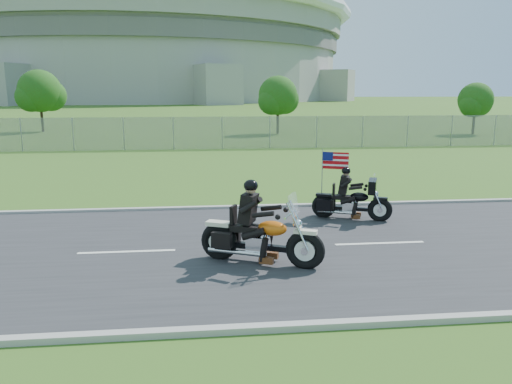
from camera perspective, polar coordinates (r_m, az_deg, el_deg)
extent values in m
plane|color=#34591B|center=(11.78, -4.82, -6.68)|extent=(420.00, 420.00, 0.00)
cube|color=#28282B|center=(11.77, -4.82, -6.59)|extent=(120.00, 8.00, 0.04)
cube|color=#9E9B93|center=(15.66, -5.18, -1.83)|extent=(120.00, 0.18, 0.12)
cube|color=#9E9B93|center=(8.01, -4.10, -15.52)|extent=(120.00, 0.18, 0.12)
cube|color=gray|center=(31.65, -14.88, 6.45)|extent=(60.00, 0.03, 2.00)
cylinder|color=#A3A099|center=(182.36, -12.68, 13.47)|extent=(130.00, 130.00, 20.00)
cylinder|color=#605E5B|center=(182.73, -12.78, 15.66)|extent=(132.00, 132.00, 4.00)
cylinder|color=#A3A099|center=(183.27, -12.87, 17.53)|extent=(134.00, 134.00, 6.00)
torus|color=white|center=(183.73, -12.93, 18.77)|extent=(140.40, 140.40, 4.40)
cylinder|color=#382316|center=(41.71, 2.50, 8.38)|extent=(0.22, 0.22, 2.52)
sphere|color=#284913|center=(41.64, 2.52, 10.98)|extent=(3.20, 3.20, 3.20)
sphere|color=#284913|center=(42.22, 3.29, 10.49)|extent=(2.40, 2.40, 2.40)
sphere|color=#284913|center=(41.17, 1.82, 10.35)|extent=(2.24, 2.24, 2.24)
cylinder|color=#382316|center=(47.29, -23.29, 8.02)|extent=(0.22, 0.22, 2.80)
sphere|color=#284913|center=(47.23, -23.50, 10.55)|extent=(3.60, 3.60, 3.60)
sphere|color=#284913|center=(47.55, -22.43, 10.16)|extent=(2.70, 2.70, 2.70)
sphere|color=#284913|center=(47.00, -24.35, 9.87)|extent=(2.52, 2.52, 2.52)
cylinder|color=#382316|center=(45.10, 23.62, 7.50)|extent=(0.22, 0.22, 2.24)
sphere|color=#284913|center=(45.04, 23.80, 9.62)|extent=(2.80, 2.80, 2.80)
sphere|color=#284913|center=(45.69, 24.12, 9.21)|extent=(2.10, 2.10, 2.10)
sphere|color=#284913|center=(44.50, 23.43, 9.12)|extent=(1.96, 1.96, 1.96)
torus|color=black|center=(10.47, 5.64, -6.63)|extent=(0.85, 0.53, 0.84)
torus|color=black|center=(11.02, -4.24, -5.66)|extent=(0.85, 0.53, 0.84)
ellipsoid|color=orange|center=(10.52, 1.88, -4.16)|extent=(0.73, 0.59, 0.32)
cube|color=black|center=(10.70, -1.17, -4.13)|extent=(0.71, 0.57, 0.14)
cube|color=black|center=(10.57, -0.89, -1.85)|extent=(0.43, 0.53, 0.62)
sphere|color=black|center=(10.45, -0.60, 0.73)|extent=(0.40, 0.40, 0.31)
cube|color=silver|center=(10.27, 4.33, -1.45)|extent=(0.25, 0.49, 0.45)
torus|color=black|center=(14.50, 13.97, -1.99)|extent=(0.71, 0.41, 0.69)
torus|color=black|center=(14.62, 7.73, -1.63)|extent=(0.71, 0.41, 0.69)
ellipsoid|color=black|center=(14.45, 11.70, -0.55)|extent=(0.60, 0.47, 0.26)
cube|color=black|center=(14.50, 9.77, -0.59)|extent=(0.58, 0.45, 0.11)
cube|color=black|center=(14.42, 10.01, 0.82)|extent=(0.35, 0.43, 0.52)
sphere|color=black|center=(14.34, 10.25, 2.39)|extent=(0.33, 0.33, 0.25)
cube|color=black|center=(14.37, 13.17, 0.65)|extent=(0.47, 0.77, 0.38)
cube|color=#B70C11|center=(14.52, 9.07, 3.56)|extent=(0.70, 0.30, 0.49)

